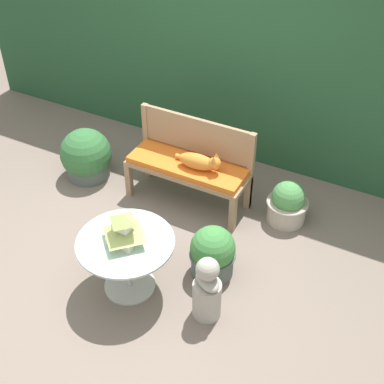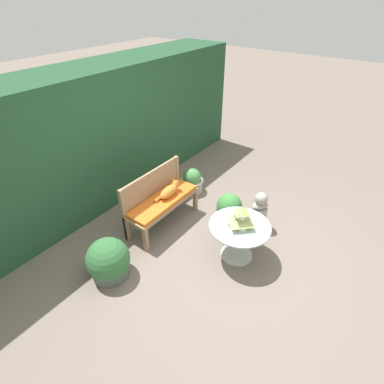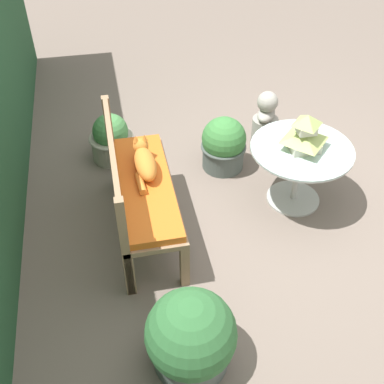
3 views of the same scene
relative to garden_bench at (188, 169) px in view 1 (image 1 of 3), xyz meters
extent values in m
plane|color=#75665B|center=(-0.03, -0.95, -0.40)|extent=(30.00, 30.00, 0.00)
cube|color=#234C2D|center=(-0.03, 1.45, 0.65)|extent=(6.40, 0.99, 2.10)
cube|color=#937556|center=(-0.57, -0.18, -0.21)|extent=(0.06, 0.06, 0.38)
cube|color=#937556|center=(0.57, -0.18, -0.21)|extent=(0.06, 0.06, 0.38)
cube|color=#937556|center=(-0.57, 0.18, -0.21)|extent=(0.06, 0.06, 0.38)
cube|color=#937556|center=(0.57, 0.18, -0.21)|extent=(0.06, 0.06, 0.38)
cube|color=#937556|center=(0.00, 0.00, 0.00)|extent=(1.21, 0.43, 0.04)
cube|color=orange|center=(0.00, 0.00, 0.05)|extent=(1.16, 0.39, 0.06)
cube|color=#937556|center=(-0.58, 0.19, 0.03)|extent=(0.06, 0.06, 0.86)
cube|color=#937556|center=(0.58, 0.19, 0.03)|extent=(0.06, 0.06, 0.86)
cube|color=#937556|center=(0.00, 0.19, 0.28)|extent=(1.16, 0.04, 0.38)
ellipsoid|color=orange|center=(0.12, -0.03, 0.15)|extent=(0.38, 0.17, 0.15)
sphere|color=orange|center=(0.30, -0.02, 0.18)|extent=(0.12, 0.12, 0.12)
cone|color=orange|center=(0.30, 0.01, 0.25)|extent=(0.05, 0.05, 0.05)
cone|color=orange|center=(0.30, -0.05, 0.25)|extent=(0.05, 0.05, 0.05)
cylinder|color=orange|center=(-0.03, 0.03, 0.10)|extent=(0.21, 0.06, 0.05)
cylinder|color=#B7B7B2|center=(0.09, -1.23, -0.39)|extent=(0.44, 0.44, 0.02)
cylinder|color=#B7B7B2|center=(0.09, -1.23, -0.14)|extent=(0.04, 0.04, 0.52)
cylinder|color=silver|center=(0.09, -1.23, 0.13)|extent=(0.79, 0.79, 0.01)
torus|color=#B7B7B2|center=(0.09, -1.23, 0.12)|extent=(0.79, 0.79, 0.02)
cube|color=beige|center=(0.09, -1.23, 0.17)|extent=(0.22, 0.22, 0.07)
pyramid|color=#A8BC66|center=(0.09, -1.23, 0.24)|extent=(0.29, 0.29, 0.08)
cube|color=beige|center=(0.09, -1.23, 0.31)|extent=(0.13, 0.13, 0.06)
pyramid|color=#A8BC66|center=(0.09, -1.23, 0.39)|extent=(0.18, 0.18, 0.08)
cylinder|color=#A39E93|center=(0.80, -1.19, -0.22)|extent=(0.23, 0.23, 0.35)
ellipsoid|color=#A39E93|center=(0.80, -1.19, 0.00)|extent=(0.30, 0.27, 0.10)
sphere|color=#A39E93|center=(0.80, -1.19, 0.12)|extent=(0.18, 0.18, 0.18)
cylinder|color=#ADA393|center=(0.98, 0.19, -0.28)|extent=(0.37, 0.37, 0.23)
torus|color=#ADA393|center=(0.98, 0.19, -0.18)|extent=(0.40, 0.40, 0.03)
sphere|color=#4C8E4C|center=(0.98, 0.19, -0.11)|extent=(0.32, 0.32, 0.32)
cylinder|color=#4C5651|center=(-1.15, -0.11, -0.31)|extent=(0.46, 0.46, 0.18)
torus|color=#4C5651|center=(-1.15, -0.11, -0.23)|extent=(0.49, 0.49, 0.03)
sphere|color=#336B38|center=(-1.15, -0.11, -0.12)|extent=(0.54, 0.54, 0.54)
cylinder|color=#4C5651|center=(0.65, -0.77, -0.28)|extent=(0.36, 0.36, 0.23)
torus|color=#4C5651|center=(0.65, -0.77, -0.18)|extent=(0.40, 0.40, 0.03)
sphere|color=#3D7F3D|center=(0.65, -0.77, -0.10)|extent=(0.39, 0.39, 0.39)
camera|label=1|loc=(1.96, -3.68, 3.10)|focal=50.00mm
camera|label=2|loc=(-2.59, -2.46, 2.65)|focal=28.00mm
camera|label=3|loc=(-2.64, 0.19, 2.32)|focal=45.00mm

